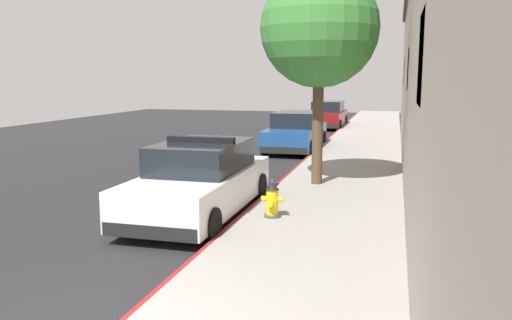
{
  "coord_description": "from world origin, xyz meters",
  "views": [
    {
      "loc": [
        2.9,
        -4.33,
        2.92
      ],
      "look_at": [
        -0.23,
        7.27,
        1.0
      ],
      "focal_mm": 36.31,
      "sensor_mm": 36.0,
      "label": 1
    }
  ],
  "objects_px": {
    "police_cruiser": "(201,181)",
    "street_tree": "(319,29)",
    "parked_car_silver_ahead": "(296,132)",
    "fire_hydrant": "(272,200)",
    "parked_car_dark_far": "(328,115)"
  },
  "relations": [
    {
      "from": "police_cruiser",
      "to": "fire_hydrant",
      "type": "xyz_separation_m",
      "value": [
        1.66,
        -0.38,
        -0.23
      ]
    },
    {
      "from": "parked_car_silver_ahead",
      "to": "fire_hydrant",
      "type": "bearing_deg",
      "value": -81.74
    },
    {
      "from": "police_cruiser",
      "to": "parked_car_silver_ahead",
      "type": "distance_m",
      "value": 10.36
    },
    {
      "from": "police_cruiser",
      "to": "parked_car_dark_far",
      "type": "height_order",
      "value": "police_cruiser"
    },
    {
      "from": "parked_car_silver_ahead",
      "to": "parked_car_dark_far",
      "type": "xyz_separation_m",
      "value": [
        0.0,
        9.9,
        0.0
      ]
    },
    {
      "from": "fire_hydrant",
      "to": "parked_car_dark_far",
      "type": "bearing_deg",
      "value": 94.31
    },
    {
      "from": "fire_hydrant",
      "to": "street_tree",
      "type": "relative_size",
      "value": 0.14
    },
    {
      "from": "parked_car_silver_ahead",
      "to": "fire_hydrant",
      "type": "xyz_separation_m",
      "value": [
        1.56,
        -10.74,
        -0.23
      ]
    },
    {
      "from": "fire_hydrant",
      "to": "street_tree",
      "type": "distance_m",
      "value": 5.08
    },
    {
      "from": "police_cruiser",
      "to": "fire_hydrant",
      "type": "height_order",
      "value": "police_cruiser"
    },
    {
      "from": "street_tree",
      "to": "parked_car_dark_far",
      "type": "bearing_deg",
      "value": 96.4
    },
    {
      "from": "police_cruiser",
      "to": "fire_hydrant",
      "type": "relative_size",
      "value": 6.37
    },
    {
      "from": "parked_car_dark_far",
      "to": "street_tree",
      "type": "height_order",
      "value": "street_tree"
    },
    {
      "from": "police_cruiser",
      "to": "street_tree",
      "type": "height_order",
      "value": "street_tree"
    },
    {
      "from": "parked_car_dark_far",
      "to": "fire_hydrant",
      "type": "bearing_deg",
      "value": -85.69
    }
  ]
}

